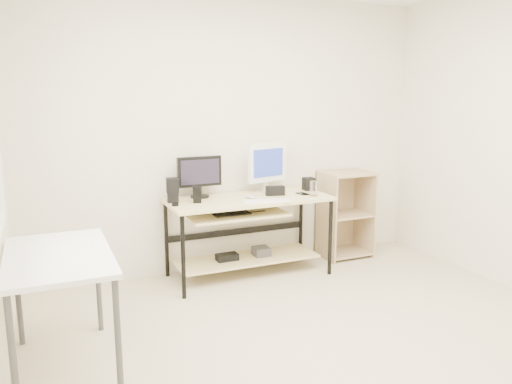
{
  "coord_description": "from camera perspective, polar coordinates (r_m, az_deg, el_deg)",
  "views": [
    {
      "loc": [
        -1.74,
        -2.47,
        1.69
      ],
      "look_at": [
        -0.08,
        1.3,
        0.87
      ],
      "focal_mm": 35.0,
      "sensor_mm": 36.0,
      "label": 1
    }
  ],
  "objects": [
    {
      "name": "room",
      "position": [
        3.01,
        8.77,
        3.99
      ],
      "size": [
        4.01,
        4.01,
        2.62
      ],
      "color": "beige",
      "rests_on": "ground"
    },
    {
      "name": "desk",
      "position": [
        4.62,
        -1.16,
        -3.22
      ],
      "size": [
        1.5,
        0.65,
        0.75
      ],
      "color": "beige",
      "rests_on": "ground"
    },
    {
      "name": "side_table",
      "position": [
        3.24,
        -21.59,
        -7.94
      ],
      "size": [
        0.6,
        1.0,
        0.75
      ],
      "color": "white",
      "rests_on": "ground"
    },
    {
      "name": "shelf_unit",
      "position": [
        5.32,
        9.94,
        -2.41
      ],
      "size": [
        0.5,
        0.4,
        0.9
      ],
      "color": "tan",
      "rests_on": "ground"
    },
    {
      "name": "black_monitor",
      "position": [
        4.58,
        -6.48,
        2.05
      ],
      "size": [
        0.41,
        0.17,
        0.38
      ],
      "rotation": [
        0.0,
        0.0,
        0.02
      ],
      "color": "black",
      "rests_on": "desk"
    },
    {
      "name": "white_imac",
      "position": [
        4.81,
        1.31,
        3.24
      ],
      "size": [
        0.44,
        0.15,
        0.47
      ],
      "rotation": [
        0.0,
        0.0,
        0.24
      ],
      "color": "silver",
      "rests_on": "desk"
    },
    {
      "name": "keyboard",
      "position": [
        4.4,
        1.24,
        -1.03
      ],
      "size": [
        0.42,
        0.23,
        0.01
      ],
      "primitive_type": "cube",
      "rotation": [
        0.0,
        0.0,
        -0.32
      ],
      "color": "white",
      "rests_on": "desk"
    },
    {
      "name": "mouse",
      "position": [
        4.52,
        -0.62,
        -0.53
      ],
      "size": [
        0.08,
        0.12,
        0.04
      ],
      "primitive_type": "ellipsoid",
      "rotation": [
        0.0,
        0.0,
        0.09
      ],
      "color": "#BCBCC2",
      "rests_on": "desk"
    },
    {
      "name": "center_speaker",
      "position": [
        4.67,
        2.21,
        0.15
      ],
      "size": [
        0.19,
        0.12,
        0.09
      ],
      "primitive_type": "cube",
      "rotation": [
        0.0,
        0.0,
        -0.24
      ],
      "color": "black",
      "rests_on": "desk"
    },
    {
      "name": "speaker_left",
      "position": [
        4.42,
        -9.51,
        0.27
      ],
      "size": [
        0.12,
        0.12,
        0.21
      ],
      "rotation": [
        0.0,
        0.0,
        -0.19
      ],
      "color": "black",
      "rests_on": "desk"
    },
    {
      "name": "speaker_right",
      "position": [
        4.95,
        6.05,
        0.93
      ],
      "size": [
        0.11,
        0.11,
        0.12
      ],
      "primitive_type": "cube",
      "rotation": [
        0.0,
        0.0,
        -0.06
      ],
      "color": "black",
      "rests_on": "desk"
    },
    {
      "name": "audio_controller",
      "position": [
        4.37,
        -6.74,
        -0.31
      ],
      "size": [
        0.08,
        0.07,
        0.15
      ],
      "primitive_type": "cube",
      "rotation": [
        0.0,
        0.0,
        -0.34
      ],
      "color": "black",
      "rests_on": "desk"
    },
    {
      "name": "volume_puck",
      "position": [
        4.29,
        -9.23,
        -1.41
      ],
      "size": [
        0.06,
        0.06,
        0.02
      ],
      "primitive_type": "cylinder",
      "rotation": [
        0.0,
        0.0,
        0.08
      ],
      "color": "black",
      "rests_on": "desk"
    },
    {
      "name": "smartphone",
      "position": [
        4.75,
        5.32,
        -0.19
      ],
      "size": [
        0.09,
        0.14,
        0.01
      ],
      "primitive_type": "cube",
      "rotation": [
        0.0,
        0.0,
        0.2
      ],
      "color": "black",
      "rests_on": "desk"
    },
    {
      "name": "coaster",
      "position": [
        4.68,
        6.57,
        -0.4
      ],
      "size": [
        0.09,
        0.09,
        0.01
      ],
      "primitive_type": "cylinder",
      "rotation": [
        0.0,
        0.0,
        0.02
      ],
      "color": "olive",
      "rests_on": "desk"
    },
    {
      "name": "drinking_glass",
      "position": [
        4.67,
        6.59,
        0.44
      ],
      "size": [
        0.07,
        0.07,
        0.13
      ],
      "primitive_type": "cylinder",
      "rotation": [
        0.0,
        0.0,
        0.02
      ],
      "color": "white",
      "rests_on": "coaster"
    }
  ]
}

